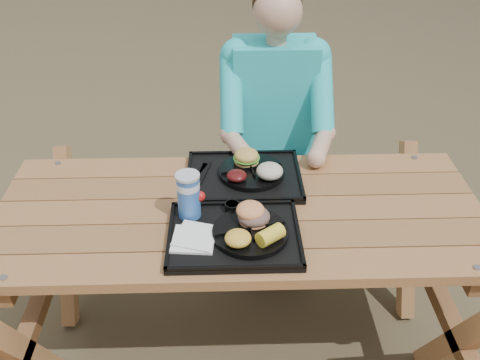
{
  "coord_description": "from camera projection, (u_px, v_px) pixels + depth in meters",
  "views": [
    {
      "loc": [
        -0.05,
        -1.57,
        1.94
      ],
      "look_at": [
        0.0,
        0.0,
        0.88
      ],
      "focal_mm": 40.0,
      "sensor_mm": 36.0,
      "label": 1
    }
  ],
  "objects": [
    {
      "name": "potato_salad",
      "position": [
        270.0,
        171.0,
        2.05
      ],
      "size": [
        0.1,
        0.1,
        0.06
      ],
      "primitive_type": "ellipsoid",
      "color": "beige",
      "rests_on": "plate_far"
    },
    {
      "name": "condiment_mustard",
      "position": [
        252.0,
        210.0,
        1.91
      ],
      "size": [
        0.05,
        0.05,
        0.03
      ],
      "primitive_type": "cylinder",
      "color": "#FFF41C",
      "rests_on": "tray_near"
    },
    {
      "name": "diner",
      "position": [
        272.0,
        140.0,
        2.61
      ],
      "size": [
        0.48,
        0.84,
        1.28
      ],
      "primitive_type": null,
      "color": "#198EB3",
      "rests_on": "ground"
    },
    {
      "name": "condiment_bbq",
      "position": [
        232.0,
        207.0,
        1.92
      ],
      "size": [
        0.05,
        0.05,
        0.03
      ],
      "primitive_type": "cylinder",
      "color": "black",
      "rests_on": "tray_near"
    },
    {
      "name": "sandwich",
      "position": [
        254.0,
        209.0,
        1.81
      ],
      "size": [
        0.1,
        0.1,
        0.11
      ],
      "primitive_type": null,
      "color": "#F69856",
      "rests_on": "plate_near"
    },
    {
      "name": "baked_beans",
      "position": [
        237.0,
        176.0,
        2.05
      ],
      "size": [
        0.08,
        0.08,
        0.04
      ],
      "primitive_type": "ellipsoid",
      "color": "#4E0F0F",
      "rests_on": "plate_far"
    },
    {
      "name": "tray_near",
      "position": [
        234.0,
        236.0,
        1.82
      ],
      "size": [
        0.45,
        0.35,
        0.02
      ],
      "primitive_type": "cube",
      "color": "black",
      "rests_on": "picnic_table"
    },
    {
      "name": "burger",
      "position": [
        247.0,
        153.0,
        2.14
      ],
      "size": [
        0.1,
        0.1,
        0.09
      ],
      "primitive_type": null,
      "color": "gold",
      "rests_on": "plate_far"
    },
    {
      "name": "soda_cup",
      "position": [
        189.0,
        196.0,
        1.86
      ],
      "size": [
        0.08,
        0.08,
        0.16
      ],
      "primitive_type": "cylinder",
      "color": "#164CA5",
      "rests_on": "tray_near"
    },
    {
      "name": "mac_cheese",
      "position": [
        238.0,
        238.0,
        1.74
      ],
      "size": [
        0.09,
        0.09,
        0.04
      ],
      "primitive_type": "ellipsoid",
      "color": "yellow",
      "rests_on": "plate_near"
    },
    {
      "name": "napkin_stack",
      "position": [
        193.0,
        239.0,
        1.79
      ],
      "size": [
        0.15,
        0.15,
        0.02
      ],
      "primitive_type": "cube",
      "rotation": [
        0.0,
        0.0,
        -0.09
      ],
      "color": "white",
      "rests_on": "tray_near"
    },
    {
      "name": "plate_far",
      "position": [
        251.0,
        172.0,
        2.12
      ],
      "size": [
        0.26,
        0.26,
        0.02
      ],
      "primitive_type": "cylinder",
      "color": "black",
      "rests_on": "tray_far"
    },
    {
      "name": "picnic_table",
      "position": [
        240.0,
        282.0,
        2.18
      ],
      "size": [
        1.8,
        1.49,
        0.75
      ],
      "primitive_type": null,
      "color": "#999999",
      "rests_on": "ground"
    },
    {
      "name": "plate_near",
      "position": [
        250.0,
        232.0,
        1.81
      ],
      "size": [
        0.26,
        0.26,
        0.02
      ],
      "primitive_type": "cylinder",
      "color": "black",
      "rests_on": "tray_near"
    },
    {
      "name": "tray_far",
      "position": [
        244.0,
        177.0,
        2.12
      ],
      "size": [
        0.45,
        0.35,
        0.02
      ],
      "primitive_type": "cube",
      "color": "black",
      "rests_on": "picnic_table"
    },
    {
      "name": "corn_cob",
      "position": [
        270.0,
        235.0,
        1.74
      ],
      "size": [
        0.13,
        0.13,
        0.05
      ],
      "primitive_type": null,
      "rotation": [
        0.0,
        0.0,
        0.64
      ],
      "color": "yellow",
      "rests_on": "plate_near"
    },
    {
      "name": "ground",
      "position": [
        240.0,
        343.0,
        2.39
      ],
      "size": [
        60.0,
        60.0,
        0.0
      ],
      "primitive_type": "plane",
      "color": "#999999",
      "rests_on": "ground"
    },
    {
      "name": "cutlery_far",
      "position": [
        203.0,
        173.0,
        2.13
      ],
      "size": [
        0.07,
        0.17,
        0.01
      ],
      "primitive_type": "cube",
      "rotation": [
        0.0,
        0.0,
        -0.23
      ],
      "color": "black",
      "rests_on": "tray_far"
    }
  ]
}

